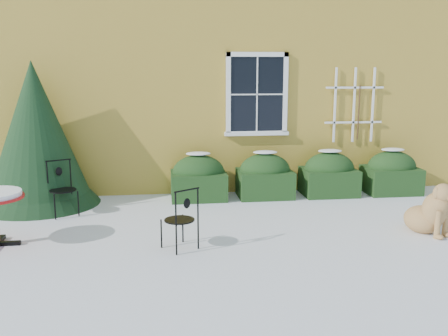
{
  "coord_description": "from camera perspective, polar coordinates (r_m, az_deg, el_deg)",
  "views": [
    {
      "loc": [
        -0.98,
        -6.8,
        2.45
      ],
      "look_at": [
        0.0,
        1.0,
        0.9
      ],
      "focal_mm": 40.0,
      "sensor_mm": 36.0,
      "label": 1
    }
  ],
  "objects": [
    {
      "name": "house",
      "position": [
        13.85,
        -3.2,
        14.31
      ],
      "size": [
        12.4,
        8.4,
        6.4
      ],
      "color": "gold",
      "rests_on": "ground"
    },
    {
      "name": "hedge_row",
      "position": [
        9.92,
        8.36,
        -0.87
      ],
      "size": [
        4.95,
        0.8,
        0.91
      ],
      "color": "black",
      "rests_on": "ground"
    },
    {
      "name": "evergreen_shrub",
      "position": [
        9.68,
        -20.59,
        2.16
      ],
      "size": [
        2.17,
        2.17,
        2.62
      ],
      "rotation": [
        0.0,
        0.0,
        0.27
      ],
      "color": "black",
      "rests_on": "ground"
    },
    {
      "name": "ground",
      "position": [
        7.29,
        0.99,
        -8.48
      ],
      "size": [
        80.0,
        80.0,
        0.0
      ],
      "primitive_type": "plane",
      "color": "white",
      "rests_on": "ground"
    },
    {
      "name": "patio_chair_far",
      "position": [
        8.95,
        -18.01,
        -2.18
      ],
      "size": [
        0.55,
        0.55,
        0.94
      ],
      "rotation": [
        0.0,
        0.0,
        0.43
      ],
      "color": "black",
      "rests_on": "ground"
    },
    {
      "name": "dog",
      "position": [
        8.17,
        22.55,
        -4.71
      ],
      "size": [
        0.72,
        0.92,
        0.84
      ],
      "rotation": [
        0.0,
        0.0,
        0.43
      ],
      "color": "tan",
      "rests_on": "ground"
    },
    {
      "name": "patio_chair_near",
      "position": [
        6.91,
        -4.93,
        -5.78
      ],
      "size": [
        0.54,
        0.54,
        0.88
      ],
      "rotation": [
        0.0,
        0.0,
        3.72
      ],
      "color": "black",
      "rests_on": "ground"
    }
  ]
}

